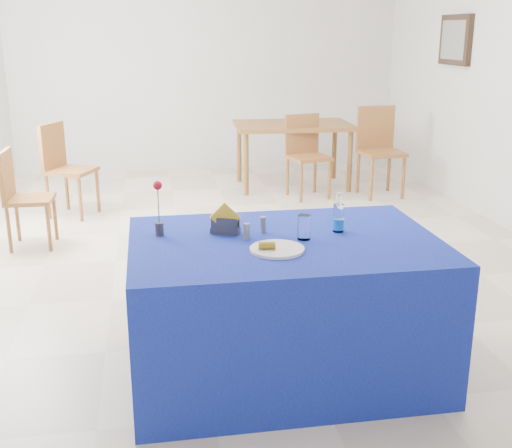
{
  "coord_description": "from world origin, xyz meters",
  "views": [
    {
      "loc": [
        -0.81,
        -5.02,
        1.8
      ],
      "look_at": [
        -0.32,
        -2.16,
        0.92
      ],
      "focal_mm": 45.0,
      "sensor_mm": 36.0,
      "label": 1
    }
  ],
  "objects": [
    {
      "name": "chair_win_a",
      "position": [
        -1.9,
        0.52,
        0.49
      ],
      "size": [
        0.39,
        0.39,
        0.84
      ],
      "rotation": [
        0.0,
        0.0,
        1.54
      ],
      "color": "#99632C",
      "rests_on": "floor"
    },
    {
      "name": "room_shell",
      "position": [
        0.0,
        0.0,
        1.75
      ],
      "size": [
        7.0,
        7.0,
        7.0
      ],
      "color": "silver",
      "rests_on": "ground"
    },
    {
      "name": "chair_bg_left",
      "position": [
        0.92,
        1.85,
        0.53
      ],
      "size": [
        0.48,
        0.48,
        0.91
      ],
      "rotation": [
        0.0,
        0.0,
        0.22
      ],
      "color": "#99632C",
      "rests_on": "floor"
    },
    {
      "name": "salt_shaker",
      "position": [
        -0.33,
        -1.9,
        0.8
      ],
      "size": [
        0.03,
        0.03,
        0.08
      ],
      "primitive_type": "cylinder",
      "color": "slate",
      "rests_on": "blue_table"
    },
    {
      "name": "oak_table",
      "position": [
        0.88,
        2.31,
        0.68
      ],
      "size": [
        1.37,
        0.9,
        0.76
      ],
      "color": "brown",
      "rests_on": "floor"
    },
    {
      "name": "blue_table",
      "position": [
        -0.13,
        -1.93,
        0.38
      ],
      "size": [
        1.6,
        1.1,
        0.76
      ],
      "color": "navy",
      "rests_on": "floor"
    },
    {
      "name": "napkin_holder",
      "position": [
        -0.42,
        -1.78,
        0.81
      ],
      "size": [
        0.17,
        0.11,
        0.17
      ],
      "color": "#3B3B40",
      "rests_on": "blue_table"
    },
    {
      "name": "banana_pieces",
      "position": [
        -0.26,
        -2.11,
        0.79
      ],
      "size": [
        0.09,
        0.05,
        0.04
      ],
      "color": "gold",
      "rests_on": "plate"
    },
    {
      "name": "pepper_shaker",
      "position": [
        -0.22,
        -1.79,
        0.8
      ],
      "size": [
        0.03,
        0.03,
        0.08
      ],
      "primitive_type": "cylinder",
      "color": "slate",
      "rests_on": "blue_table"
    },
    {
      "name": "picture_art",
      "position": [
        2.44,
        1.6,
        1.7
      ],
      "size": [
        0.02,
        0.52,
        0.4
      ],
      "primitive_type": "cube",
      "color": "#998C66",
      "rests_on": "room_shell"
    },
    {
      "name": "floor",
      "position": [
        0.0,
        0.0,
        0.0
      ],
      "size": [
        7.0,
        7.0,
        0.0
      ],
      "primitive_type": "plane",
      "color": "beige",
      "rests_on": "ground"
    },
    {
      "name": "rose_vase",
      "position": [
        -0.77,
        -1.76,
        0.9
      ],
      "size": [
        0.05,
        0.05,
        0.3
      ],
      "color": "#27272D",
      "rests_on": "blue_table"
    },
    {
      "name": "picture_frame",
      "position": [
        2.47,
        1.6,
        1.7
      ],
      "size": [
        0.06,
        0.64,
        0.52
      ],
      "primitive_type": "cube",
      "color": "black",
      "rests_on": "room_shell"
    },
    {
      "name": "plate",
      "position": [
        -0.21,
        -2.1,
        0.77
      ],
      "size": [
        0.27,
        0.27,
        0.01
      ],
      "primitive_type": "cylinder",
      "color": "silver",
      "rests_on": "blue_table"
    },
    {
      "name": "drinking_glass",
      "position": [
        -0.04,
        -1.95,
        0.82
      ],
      "size": [
        0.07,
        0.07,
        0.13
      ],
      "primitive_type": "cylinder",
      "color": "white",
      "rests_on": "blue_table"
    },
    {
      "name": "water_bottle",
      "position": [
        0.18,
        -1.84,
        0.83
      ],
      "size": [
        0.06,
        0.06,
        0.21
      ],
      "color": "white",
      "rests_on": "blue_table"
    },
    {
      "name": "chair_bg_right",
      "position": [
        1.75,
        1.79,
        0.57
      ],
      "size": [
        0.47,
        0.47,
        0.99
      ],
      "rotation": [
        0.0,
        0.0,
        0.07
      ],
      "color": "#99632C",
      "rests_on": "floor"
    },
    {
      "name": "chair_win_b",
      "position": [
        -1.65,
        1.49,
        0.53
      ],
      "size": [
        0.55,
        0.55,
        0.93
      ],
      "rotation": [
        0.0,
        0.0,
        1.15
      ],
      "color": "#99632C",
      "rests_on": "floor"
    }
  ]
}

